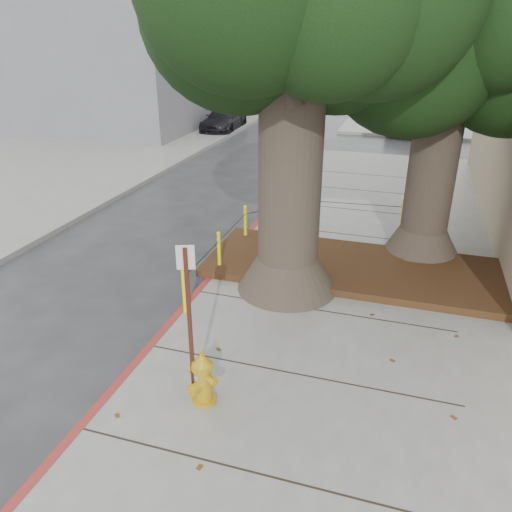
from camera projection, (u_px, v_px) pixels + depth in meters
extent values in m
plane|color=#28282B|center=(263.00, 375.00, 7.97)|extent=(140.00, 140.00, 0.00)
cube|color=slate|center=(484.00, 111.00, 32.31)|extent=(16.00, 20.00, 0.15)
cube|color=slate|center=(6.00, 161.00, 20.41)|extent=(14.00, 60.00, 0.15)
cube|color=maroon|center=(207.00, 284.00, 10.65)|extent=(0.14, 26.00, 0.16)
cube|color=black|center=(353.00, 267.00, 11.01)|extent=(6.40, 2.60, 0.16)
cube|color=slate|center=(123.00, 9.00, 28.60)|extent=(12.00, 16.00, 12.00)
cone|color=#4C3F33|center=(287.00, 272.00, 10.19)|extent=(2.04, 2.04, 0.70)
cylinder|color=#4C3F33|center=(290.00, 176.00, 9.33)|extent=(1.20, 1.20, 4.22)
sphere|color=black|center=(366.00, 1.00, 8.16)|extent=(3.00, 3.00, 3.00)
cone|color=#4C3F33|center=(421.00, 242.00, 11.65)|extent=(1.77, 1.77, 0.70)
cylinder|color=#4C3F33|center=(433.00, 165.00, 10.88)|extent=(1.04, 1.04, 3.84)
sphere|color=black|center=(457.00, 6.00, 9.58)|extent=(3.80, 3.80, 3.80)
sphere|color=black|center=(511.00, 31.00, 9.81)|extent=(3.00, 3.00, 3.00)
cylinder|color=#F7ED0D|center=(184.00, 291.00, 9.28)|extent=(0.08, 0.08, 0.90)
sphere|color=#F7ED0D|center=(183.00, 269.00, 9.09)|extent=(0.09, 0.09, 0.09)
cylinder|color=#F7ED0D|center=(219.00, 253.00, 10.84)|extent=(0.08, 0.08, 0.90)
sphere|color=#F7ED0D|center=(219.00, 233.00, 10.65)|extent=(0.09, 0.09, 0.09)
cylinder|color=#F7ED0D|center=(246.00, 224.00, 12.40)|extent=(0.08, 0.08, 0.90)
sphere|color=#F7ED0D|center=(245.00, 207.00, 12.21)|extent=(0.09, 0.09, 0.09)
cylinder|color=#F7ED0D|center=(317.00, 211.00, 13.29)|extent=(0.08, 0.08, 0.90)
sphere|color=#F7ED0D|center=(318.00, 195.00, 13.10)|extent=(0.09, 0.09, 0.09)
cylinder|color=#F7ED0D|center=(402.00, 217.00, 12.87)|extent=(0.08, 0.08, 0.90)
sphere|color=#F7ED0D|center=(404.00, 200.00, 12.68)|extent=(0.09, 0.09, 0.09)
cylinder|color=black|center=(203.00, 258.00, 9.95)|extent=(0.02, 1.80, 0.02)
cylinder|color=black|center=(233.00, 227.00, 11.50)|extent=(0.02, 1.80, 0.02)
cylinder|color=black|center=(283.00, 207.00, 12.73)|extent=(1.51, 1.51, 0.02)
cylinder|color=black|center=(360.00, 204.00, 12.96)|extent=(2.20, 0.22, 0.02)
cylinder|color=gold|center=(204.00, 399.00, 7.19)|extent=(0.46, 0.46, 0.07)
cylinder|color=gold|center=(203.00, 383.00, 7.06)|extent=(0.32, 0.32, 0.55)
cylinder|color=gold|center=(202.00, 366.00, 6.94)|extent=(0.42, 0.42, 0.08)
cone|color=gold|center=(202.00, 360.00, 6.90)|extent=(0.39, 0.39, 0.15)
cylinder|color=gold|center=(202.00, 354.00, 6.86)|extent=(0.08, 0.08, 0.06)
cylinder|color=gold|center=(196.00, 371.00, 7.09)|extent=(0.18, 0.15, 0.10)
cylinder|color=gold|center=(210.00, 379.00, 6.92)|extent=(0.18, 0.15, 0.10)
cylinder|color=gold|center=(196.00, 387.00, 6.97)|extent=(0.19, 0.20, 0.14)
cube|color=#5999D8|center=(196.00, 378.00, 6.91)|extent=(0.07, 0.03, 0.08)
cube|color=#471911|center=(190.00, 328.00, 6.78)|extent=(0.07, 0.07, 2.40)
cube|color=silver|center=(185.00, 257.00, 6.34)|extent=(0.23, 0.10, 0.34)
imported|color=#9C9DA1|center=(422.00, 127.00, 24.43)|extent=(3.57, 1.78, 1.17)
imported|color=black|center=(224.00, 119.00, 26.44)|extent=(1.84, 4.17, 1.19)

